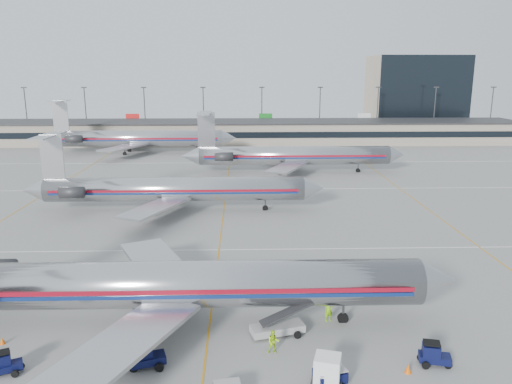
{
  "coord_description": "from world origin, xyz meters",
  "views": [
    {
      "loc": [
        2.64,
        -43.56,
        19.63
      ],
      "look_at": [
        4.48,
        19.23,
        4.5
      ],
      "focal_mm": 35.0,
      "sensor_mm": 36.0,
      "label": 1
    }
  ],
  "objects_px": {
    "uld_container": "(327,371)",
    "belt_loader": "(279,326)",
    "jet_foreground": "(156,284)",
    "jet_second_row": "(169,189)",
    "tug_center": "(145,356)"
  },
  "relations": [
    {
      "from": "uld_container",
      "to": "belt_loader",
      "type": "distance_m",
      "value": 6.97
    },
    {
      "from": "jet_foreground",
      "to": "jet_second_row",
      "type": "height_order",
      "value": "jet_foreground"
    },
    {
      "from": "uld_container",
      "to": "belt_loader",
      "type": "bearing_deg",
      "value": 128.36
    },
    {
      "from": "jet_second_row",
      "to": "belt_loader",
      "type": "distance_m",
      "value": 37.92
    },
    {
      "from": "jet_second_row",
      "to": "belt_loader",
      "type": "xyz_separation_m",
      "value": [
        13.21,
        -35.45,
        -2.6
      ]
    },
    {
      "from": "belt_loader",
      "to": "jet_foreground",
      "type": "bearing_deg",
      "value": 154.45
    },
    {
      "from": "belt_loader",
      "to": "jet_second_row",
      "type": "bearing_deg",
      "value": 95.54
    },
    {
      "from": "jet_foreground",
      "to": "tug_center",
      "type": "distance_m",
      "value": 6.44
    },
    {
      "from": "jet_foreground",
      "to": "belt_loader",
      "type": "height_order",
      "value": "jet_foreground"
    },
    {
      "from": "uld_container",
      "to": "tug_center",
      "type": "bearing_deg",
      "value": -175.0
    },
    {
      "from": "tug_center",
      "to": "belt_loader",
      "type": "xyz_separation_m",
      "value": [
        9.39,
        4.08,
        -0.19
      ]
    },
    {
      "from": "uld_container",
      "to": "jet_second_row",
      "type": "bearing_deg",
      "value": 126.85
    },
    {
      "from": "jet_second_row",
      "to": "jet_foreground",
      "type": "bearing_deg",
      "value": -83.74
    },
    {
      "from": "uld_container",
      "to": "jet_foreground",
      "type": "bearing_deg",
      "value": 162.01
    },
    {
      "from": "tug_center",
      "to": "uld_container",
      "type": "xyz_separation_m",
      "value": [
        12.02,
        -2.37,
        0.16
      ]
    }
  ]
}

